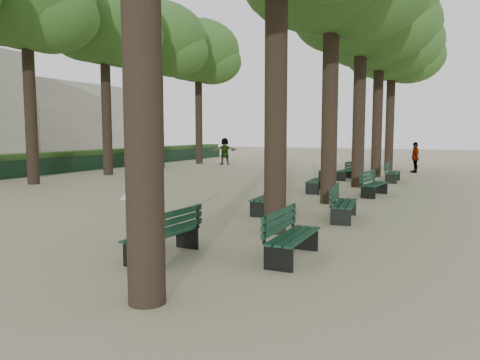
% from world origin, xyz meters
% --- Properties ---
extents(ground, '(120.00, 120.00, 0.00)m').
position_xyz_m(ground, '(0.00, 0.00, 0.00)').
color(ground, tan).
rests_on(ground, ground).
extents(tree_central_3, '(6.00, 6.00, 9.95)m').
position_xyz_m(tree_central_3, '(1.50, 13.00, 7.65)').
color(tree_central_3, '#33261C').
rests_on(tree_central_3, ground).
extents(tree_central_4, '(6.00, 6.00, 9.95)m').
position_xyz_m(tree_central_4, '(1.50, 18.00, 7.65)').
color(tree_central_4, '#33261C').
rests_on(tree_central_4, ground).
extents(tree_central_5, '(6.00, 6.00, 9.95)m').
position_xyz_m(tree_central_5, '(1.50, 23.00, 7.65)').
color(tree_central_5, '#33261C').
rests_on(tree_central_5, ground).
extents(tree_far_3, '(6.00, 6.00, 10.45)m').
position_xyz_m(tree_far_3, '(-12.00, 13.00, 8.14)').
color(tree_far_3, '#33261C').
rests_on(tree_far_3, ground).
extents(tree_far_4, '(6.00, 6.00, 10.45)m').
position_xyz_m(tree_far_4, '(-12.00, 18.00, 8.14)').
color(tree_far_4, '#33261C').
rests_on(tree_far_4, ground).
extents(tree_far_5, '(6.00, 6.00, 10.45)m').
position_xyz_m(tree_far_5, '(-12.00, 23.00, 8.14)').
color(tree_far_5, '#33261C').
rests_on(tree_far_5, ground).
extents(bench_left_0, '(0.68, 1.83, 0.92)m').
position_xyz_m(bench_left_0, '(0.37, 0.06, 0.27)').
color(bench_left_0, black).
rests_on(bench_left_0, ground).
extents(bench_left_1, '(0.66, 1.83, 0.92)m').
position_xyz_m(bench_left_1, '(0.37, 5.43, 0.27)').
color(bench_left_1, black).
rests_on(bench_left_1, ground).
extents(bench_left_2, '(0.71, 1.84, 0.92)m').
position_xyz_m(bench_left_2, '(0.37, 10.62, 0.27)').
color(bench_left_2, black).
rests_on(bench_left_2, ground).
extents(bench_left_3, '(0.73, 1.84, 0.92)m').
position_xyz_m(bench_left_3, '(0.37, 15.86, 0.27)').
color(bench_left_3, black).
rests_on(bench_left_3, ground).
extents(bench_right_0, '(0.57, 1.80, 0.92)m').
position_xyz_m(bench_right_0, '(2.63, 0.94, 0.27)').
color(bench_right_0, black).
rests_on(bench_right_0, ground).
extents(bench_right_1, '(0.77, 1.85, 0.92)m').
position_xyz_m(bench_right_1, '(2.63, 5.24, 0.27)').
color(bench_right_1, black).
rests_on(bench_right_1, ground).
extents(bench_right_2, '(0.80, 1.86, 0.92)m').
position_xyz_m(bench_right_2, '(2.63, 10.37, 0.27)').
color(bench_right_2, black).
rests_on(bench_right_2, ground).
extents(bench_right_3, '(0.61, 1.81, 0.92)m').
position_xyz_m(bench_right_3, '(2.63, 15.71, 0.27)').
color(bench_right_3, black).
rests_on(bench_right_3, ground).
extents(man_with_map, '(0.70, 0.74, 1.67)m').
position_xyz_m(man_with_map, '(-0.42, 0.47, 0.83)').
color(man_with_map, black).
rests_on(man_with_map, ground).
extents(pedestrian_e, '(1.69, 1.33, 1.92)m').
position_xyz_m(pedestrian_e, '(-9.87, 22.98, 0.96)').
color(pedestrian_e, '#262628').
rests_on(pedestrian_e, ground).
extents(pedestrian_a, '(0.84, 0.75, 1.65)m').
position_xyz_m(pedestrian_a, '(-6.82, 25.78, 0.82)').
color(pedestrian_a, '#262628').
rests_on(pedestrian_a, ground).
extents(pedestrian_c, '(0.70, 1.09, 1.77)m').
position_xyz_m(pedestrian_c, '(3.15, 21.53, 0.88)').
color(pedestrian_c, '#262628').
rests_on(pedestrian_c, ground).
extents(pedestrian_d, '(1.01, 0.71, 1.91)m').
position_xyz_m(pedestrian_d, '(-1.37, 28.01, 0.96)').
color(pedestrian_d, '#262628').
rests_on(pedestrian_d, ground).
extents(fence, '(0.08, 42.00, 0.90)m').
position_xyz_m(fence, '(-15.00, 11.00, 0.45)').
color(fence, black).
rests_on(fence, ground).
extents(hedge, '(1.20, 42.00, 1.20)m').
position_xyz_m(hedge, '(-15.70, 11.00, 0.60)').
color(hedge, '#224417').
rests_on(hedge, ground).
extents(building_far, '(12.00, 16.00, 7.00)m').
position_xyz_m(building_far, '(-33.00, 30.00, 3.50)').
color(building_far, '#B7B2A3').
rests_on(building_far, ground).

